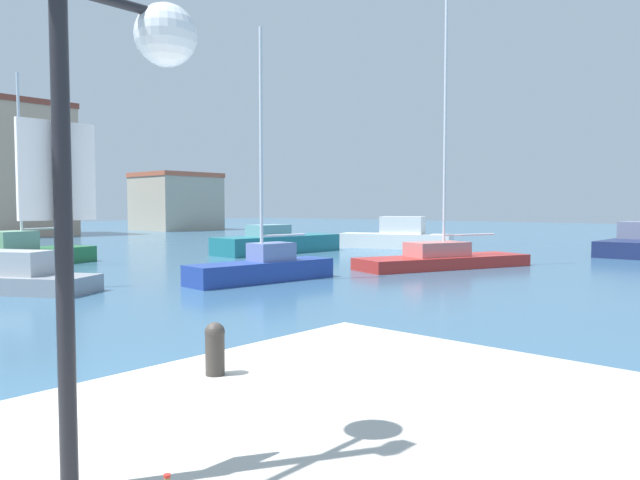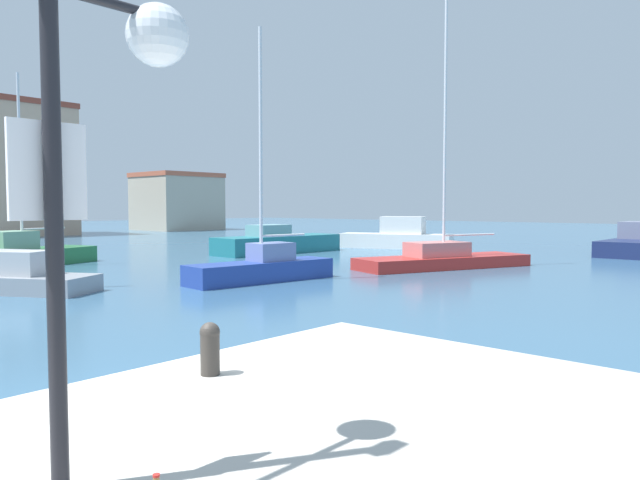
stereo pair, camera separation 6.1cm
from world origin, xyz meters
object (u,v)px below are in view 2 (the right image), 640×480
object	(u,v)px
mooring_bollard	(210,346)
sailboat_grey_behind_lamppost	(0,276)
motorboat_navy_center_channel	(640,243)
motorboat_teal_outer_mooring	(277,243)
sailboat_blue_distant_north	(263,266)
lamppost	(49,41)
sailboat_green_near_pier	(21,254)
sailboat_red_far_right	(442,257)
motorboat_white_far_left	(398,237)

from	to	relation	value
mooring_bollard	sailboat_grey_behind_lamppost	xyz separation A→B (m)	(3.49, 15.21, -0.83)
motorboat_navy_center_channel	motorboat_teal_outer_mooring	world-z (taller)	motorboat_navy_center_channel
sailboat_blue_distant_north	sailboat_grey_behind_lamppost	bearing A→B (deg)	149.28
lamppost	sailboat_green_near_pier	size ratio (longest dim) A/B	0.47
sailboat_red_far_right	sailboat_green_near_pier	xyz separation A→B (m)	(-12.02, 14.16, 0.07)
sailboat_grey_behind_lamppost	sailboat_blue_distant_north	xyz separation A→B (m)	(7.21, -4.28, 0.07)
sailboat_grey_behind_lamppost	motorboat_white_far_left	world-z (taller)	sailboat_grey_behind_lamppost
sailboat_green_near_pier	sailboat_blue_distant_north	bearing A→B (deg)	-72.65
lamppost	motorboat_white_far_left	distance (m)	35.08
sailboat_red_far_right	motorboat_teal_outer_mooring	size ratio (longest dim) A/B	1.64
sailboat_grey_behind_lamppost	motorboat_teal_outer_mooring	world-z (taller)	sailboat_grey_behind_lamppost
sailboat_red_far_right	motorboat_navy_center_channel	world-z (taller)	sailboat_red_far_right
sailboat_green_near_pier	sailboat_grey_behind_lamppost	bearing A→B (deg)	-115.12
lamppost	motorboat_navy_center_channel	size ratio (longest dim) A/B	0.50
motorboat_white_far_left	sailboat_green_near_pier	bearing A→B (deg)	164.45
mooring_bollard	motorboat_white_far_left	size ratio (longest dim) A/B	0.07
sailboat_grey_behind_lamppost	motorboat_teal_outer_mooring	bearing A→B (deg)	15.70
lamppost	motorboat_white_far_left	xyz separation A→B (m)	(29.85, 18.20, -2.84)
lamppost	sailboat_blue_distant_north	bearing A→B (deg)	43.76
motorboat_white_far_left	sailboat_blue_distant_north	distance (m)	18.14
motorboat_white_far_left	sailboat_blue_distant_north	bearing A→B (deg)	-160.66
mooring_bollard	sailboat_green_near_pier	bearing A→B (deg)	72.86
mooring_bollard	sailboat_blue_distant_north	distance (m)	15.31
sailboat_red_far_right	sailboat_grey_behind_lamppost	bearing A→B (deg)	156.84
motorboat_white_far_left	sailboat_blue_distant_north	size ratio (longest dim) A/B	0.82
mooring_bollard	sailboat_grey_behind_lamppost	distance (m)	15.63
mooring_bollard	sailboat_grey_behind_lamppost	bearing A→B (deg)	77.09
motorboat_white_far_left	sailboat_green_near_pier	size ratio (longest dim) A/B	0.85
sailboat_grey_behind_lamppost	sailboat_green_near_pier	bearing A→B (deg)	64.88
mooring_bollard	sailboat_blue_distant_north	size ratio (longest dim) A/B	0.06
sailboat_blue_distant_north	sailboat_green_near_pier	world-z (taller)	sailboat_blue_distant_north
mooring_bollard	sailboat_red_far_right	distance (m)	20.89
mooring_bollard	motorboat_teal_outer_mooring	xyz separation A→B (m)	(19.98, 19.85, -0.72)
sailboat_red_far_right	sailboat_grey_behind_lamppost	xyz separation A→B (m)	(-15.54, 6.65, -0.01)
motorboat_navy_center_channel	sailboat_blue_distant_north	world-z (taller)	sailboat_blue_distant_north
sailboat_grey_behind_lamppost	motorboat_white_far_left	xyz separation A→B (m)	(24.32, 1.72, 0.26)
motorboat_navy_center_channel	sailboat_grey_behind_lamppost	world-z (taller)	sailboat_grey_behind_lamppost
motorboat_teal_outer_mooring	sailboat_green_near_pier	xyz separation A→B (m)	(-12.97, 2.88, -0.03)
motorboat_teal_outer_mooring	sailboat_blue_distant_north	bearing A→B (deg)	-136.15
motorboat_navy_center_channel	motorboat_white_far_left	size ratio (longest dim) A/B	1.08
lamppost	sailboat_grey_behind_lamppost	world-z (taller)	sailboat_grey_behind_lamppost
sailboat_red_far_right	sailboat_blue_distant_north	distance (m)	8.67
lamppost	motorboat_navy_center_channel	world-z (taller)	lamppost
lamppost	motorboat_navy_center_channel	bearing A→B (deg)	8.77
sailboat_red_far_right	motorboat_navy_center_channel	distance (m)	14.48
lamppost	sailboat_green_near_pier	bearing A→B (deg)	69.33
lamppost	motorboat_teal_outer_mooring	distance (m)	30.65
motorboat_navy_center_channel	sailboat_grey_behind_lamppost	xyz separation A→B (m)	(-29.32, 11.10, -0.16)
motorboat_teal_outer_mooring	sailboat_blue_distant_north	distance (m)	12.87
lamppost	mooring_bollard	xyz separation A→B (m)	(2.04, 1.26, -2.27)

